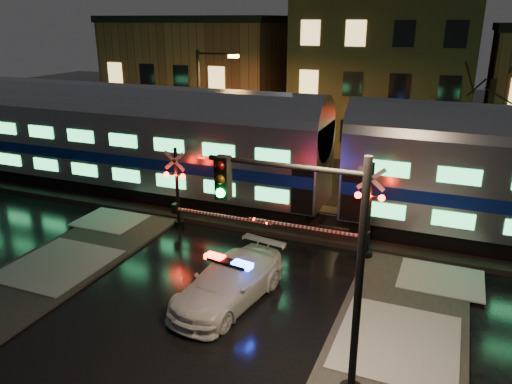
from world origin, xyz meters
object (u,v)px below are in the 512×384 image
Objects in this scene: traffic_light at (317,273)px; crossing_signal_left at (183,197)px; crossing_signal_right at (359,220)px; streetlight at (204,108)px; police_car at (229,282)px.

crossing_signal_left is at bearing 133.68° from traffic_light.
crossing_signal_right is 0.75× the size of streetlight.
police_car is at bearing 138.88° from traffic_light.
police_car is 6.87m from crossing_signal_left.
police_car is at bearing -124.22° from crossing_signal_right.
streetlight reaches higher than traffic_light.
streetlight is at bearing 129.93° from police_car.
crossing_signal_left is 11.85m from traffic_light.
crossing_signal_right reaches higher than crossing_signal_left.
traffic_light is at bearing -53.50° from streetlight.
crossing_signal_left reaches higher than police_car.
police_car is at bearing -58.96° from streetlight.
police_car is 14.13m from streetlight.
traffic_light is (0.46, -8.04, 1.75)m from crossing_signal_right.
crossing_signal_left is 0.70× the size of streetlight.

